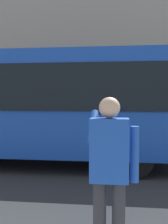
{
  "coord_description": "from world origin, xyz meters",
  "views": [
    {
      "loc": [
        -0.94,
        7.73,
        1.83
      ],
      "look_at": [
        -0.04,
        0.36,
        1.47
      ],
      "focal_mm": 43.97,
      "sensor_mm": 36.0,
      "label": 1
    }
  ],
  "objects": [
    {
      "name": "ground_plane",
      "position": [
        0.0,
        0.0,
        0.0
      ],
      "size": [
        60.0,
        60.0,
        0.0
      ],
      "primitive_type": "plane",
      "color": "#2B2B2D"
    },
    {
      "name": "red_bus",
      "position": [
        1.74,
        0.33,
        1.68
      ],
      "size": [
        9.05,
        2.54,
        3.08
      ],
      "color": "#1947AD",
      "rests_on": "ground_plane"
    },
    {
      "name": "building_facade_far",
      "position": [
        -0.02,
        -6.8,
        5.99
      ],
      "size": [
        28.0,
        1.55,
        12.0
      ],
      "color": "#A89E8E",
      "rests_on": "ground_plane"
    },
    {
      "name": "pedestrian_photographer",
      "position": [
        -0.86,
        4.89,
        1.14
      ],
      "size": [
        0.53,
        0.52,
        1.7
      ],
      "color": "#2D2D33",
      "rests_on": "sidewalk_curb"
    }
  ]
}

